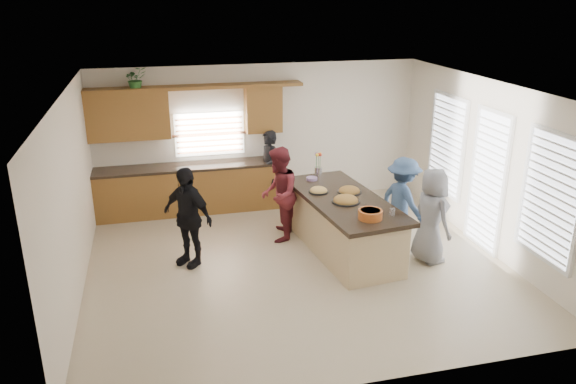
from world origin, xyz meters
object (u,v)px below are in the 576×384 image
object	(u,v)px
woman_left_front	(187,217)
woman_left_back	(269,169)
island	(343,226)
woman_right_back	(403,201)
woman_left_mid	(279,194)
woman_right_front	(432,216)
salad_bowl	(370,214)

from	to	relation	value
woman_left_front	woman_left_back	bearing A→B (deg)	97.34
island	woman_right_back	bearing A→B (deg)	-3.99
woman_left_front	woman_right_back	bearing A→B (deg)	45.04
woman_left_back	woman_left_mid	distance (m)	1.57
woman_left_front	island	bearing A→B (deg)	43.31
woman_left_back	woman_left_front	distance (m)	2.79
woman_left_back	woman_left_front	xyz separation A→B (m)	(-1.76, -2.16, 0.03)
woman_left_mid	island	bearing A→B (deg)	69.53
woman_right_front	woman_left_front	bearing A→B (deg)	68.03
woman_left_mid	woman_right_back	size ratio (longest dim) A/B	1.08
woman_left_front	woman_right_back	distance (m)	3.60
woman_left_mid	woman_left_front	size ratio (longest dim) A/B	1.02
island	salad_bowl	bearing A→B (deg)	-91.73
island	woman_left_back	xyz separation A→B (m)	(-0.77, 2.30, 0.33)
salad_bowl	woman_right_front	bearing A→B (deg)	12.84
woman_left_mid	woman_right_front	distance (m)	2.58
island	salad_bowl	xyz separation A→B (m)	(0.08, -0.93, 0.57)
island	woman_right_front	size ratio (longest dim) A/B	1.81
woman_right_back	woman_left_mid	bearing A→B (deg)	54.00
woman_left_mid	woman_left_back	bearing A→B (deg)	-167.76
island	salad_bowl	world-z (taller)	salad_bowl
salad_bowl	woman_left_front	world-z (taller)	woman_left_front
woman_left_back	woman_right_front	size ratio (longest dim) A/B	1.00
woman_left_back	woman_right_back	size ratio (longest dim) A/B	1.02
woman_left_mid	woman_left_front	world-z (taller)	woman_left_mid
woman_right_back	woman_right_front	distance (m)	0.74
island	woman_left_front	bearing A→B (deg)	170.16
woman_left_back	woman_right_front	xyz separation A→B (m)	(2.00, -2.97, -0.00)
woman_left_mid	woman_right_front	bearing A→B (deg)	74.91
island	salad_bowl	distance (m)	1.10
salad_bowl	woman_left_front	bearing A→B (deg)	157.70
salad_bowl	woman_left_back	xyz separation A→B (m)	(-0.85, 3.23, -0.24)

